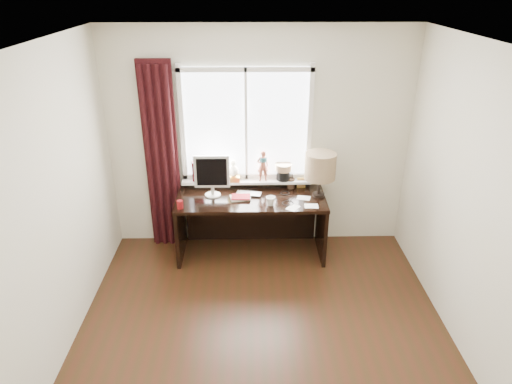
{
  "coord_description": "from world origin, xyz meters",
  "views": [
    {
      "loc": [
        -0.13,
        -3.04,
        3.04
      ],
      "look_at": [
        -0.05,
        1.25,
        1.0
      ],
      "focal_mm": 32.0,
      "sensor_mm": 36.0,
      "label": 1
    }
  ],
  "objects_px": {
    "red_cup": "(180,204)",
    "monitor": "(212,173)",
    "mug": "(271,201)",
    "table_lamp": "(320,166)",
    "laptop": "(249,194)",
    "desk": "(251,212)"
  },
  "relations": [
    {
      "from": "laptop",
      "to": "monitor",
      "type": "height_order",
      "value": "monitor"
    },
    {
      "from": "desk",
      "to": "table_lamp",
      "type": "height_order",
      "value": "table_lamp"
    },
    {
      "from": "mug",
      "to": "table_lamp",
      "type": "bearing_deg",
      "value": 21.68
    },
    {
      "from": "laptop",
      "to": "desk",
      "type": "distance_m",
      "value": 0.26
    },
    {
      "from": "red_cup",
      "to": "mug",
      "type": "bearing_deg",
      "value": 3.3
    },
    {
      "from": "mug",
      "to": "red_cup",
      "type": "bearing_deg",
      "value": -176.7
    },
    {
      "from": "mug",
      "to": "table_lamp",
      "type": "xyz_separation_m",
      "value": [
        0.56,
        0.22,
        0.31
      ]
    },
    {
      "from": "laptop",
      "to": "red_cup",
      "type": "xyz_separation_m",
      "value": [
        -0.75,
        -0.32,
        0.03
      ]
    },
    {
      "from": "desk",
      "to": "monitor",
      "type": "xyz_separation_m",
      "value": [
        -0.44,
        -0.04,
        0.52
      ]
    },
    {
      "from": "mug",
      "to": "table_lamp",
      "type": "distance_m",
      "value": 0.68
    },
    {
      "from": "desk",
      "to": "table_lamp",
      "type": "distance_m",
      "value": 0.99
    },
    {
      "from": "red_cup",
      "to": "desk",
      "type": "xyz_separation_m",
      "value": [
        0.77,
        0.35,
        -0.29
      ]
    },
    {
      "from": "laptop",
      "to": "monitor",
      "type": "relative_size",
      "value": 0.59
    },
    {
      "from": "red_cup",
      "to": "monitor",
      "type": "distance_m",
      "value": 0.51
    },
    {
      "from": "laptop",
      "to": "red_cup",
      "type": "height_order",
      "value": "red_cup"
    },
    {
      "from": "laptop",
      "to": "table_lamp",
      "type": "relative_size",
      "value": 0.56
    },
    {
      "from": "red_cup",
      "to": "laptop",
      "type": "bearing_deg",
      "value": 23.23
    },
    {
      "from": "red_cup",
      "to": "desk",
      "type": "relative_size",
      "value": 0.05
    },
    {
      "from": "desk",
      "to": "laptop",
      "type": "bearing_deg",
      "value": -134.0
    },
    {
      "from": "desk",
      "to": "monitor",
      "type": "relative_size",
      "value": 3.47
    },
    {
      "from": "laptop",
      "to": "table_lamp",
      "type": "distance_m",
      "value": 0.87
    },
    {
      "from": "red_cup",
      "to": "monitor",
      "type": "height_order",
      "value": "monitor"
    }
  ]
}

